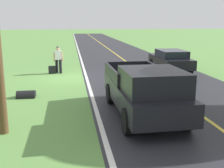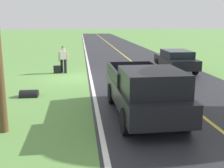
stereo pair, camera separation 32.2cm
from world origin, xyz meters
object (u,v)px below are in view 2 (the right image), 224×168
pickup_truck_passing (145,90)px  sedan_near_oncoming (176,60)px  hitchhiker_walking (63,58)px  suitcase_carried (57,69)px

pickup_truck_passing → sedan_near_oncoming: 9.75m
hitchhiker_walking → sedan_near_oncoming: bearing=178.5°
hitchhiker_walking → pickup_truck_passing: bearing=110.1°
suitcase_carried → pickup_truck_passing: size_ratio=0.09×
suitcase_carried → sedan_near_oncoming: (-7.87, 0.09, 0.51)m
pickup_truck_passing → sedan_near_oncoming: pickup_truck_passing is taller
suitcase_carried → sedan_near_oncoming: sedan_near_oncoming is taller
pickup_truck_passing → suitcase_carried: bearing=-67.4°
sedan_near_oncoming → pickup_truck_passing: bearing=64.8°
hitchhiker_walking → suitcase_carried: bearing=15.4°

